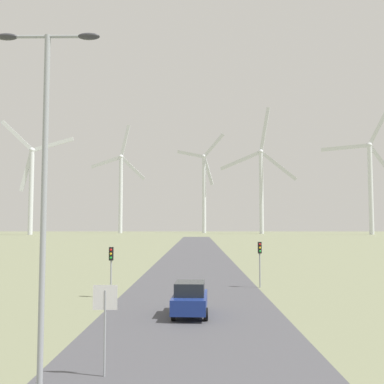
{
  "coord_description": "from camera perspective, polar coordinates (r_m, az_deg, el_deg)",
  "views": [
    {
      "loc": [
        0.27,
        -8.3,
        4.93
      ],
      "look_at": [
        0.0,
        15.76,
        6.66
      ],
      "focal_mm": 42.0,
      "sensor_mm": 36.0,
      "label": 1
    }
  ],
  "objects": [
    {
      "name": "wind_turbine_left",
      "position": [
        254.2,
        -9.03,
        0.81
      ],
      "size": [
        31.63,
        6.3,
        60.93
      ],
      "color": "silver",
      "rests_on": "ground"
    },
    {
      "name": "wind_turbine_far_right",
      "position": [
        232.84,
        21.7,
        1.71
      ],
      "size": [
        34.63,
        9.67,
        63.71
      ],
      "color": "silver",
      "rests_on": "ground"
    },
    {
      "name": "wind_turbine_far_left",
      "position": [
        225.56,
        -19.72,
        1.32
      ],
      "size": [
        34.73,
        2.6,
        54.58
      ],
      "color": "silver",
      "rests_on": "ground"
    },
    {
      "name": "stop_sign_near",
      "position": [
        15.48,
        -10.99,
        -14.75
      ],
      "size": [
        0.81,
        0.07,
        2.94
      ],
      "color": "#93999E",
      "rests_on": "ground"
    },
    {
      "name": "streetlamp",
      "position": [
        14.59,
        -18.2,
        3.34
      ],
      "size": [
        3.29,
        0.32,
        10.93
      ],
      "color": "#93999E",
      "rests_on": "ground"
    },
    {
      "name": "road_surface",
      "position": [
        56.51,
        0.37,
        -9.12
      ],
      "size": [
        10.0,
        240.0,
        0.01
      ],
      "color": "#47474C",
      "rests_on": "ground"
    },
    {
      "name": "traffic_light_post_near_left",
      "position": [
        31.2,
        -10.24,
        -8.54
      ],
      "size": [
        0.28,
        0.34,
        3.39
      ],
      "color": "#93999E",
      "rests_on": "ground"
    },
    {
      "name": "traffic_light_post_near_right",
      "position": [
        35.93,
        8.6,
        -7.78
      ],
      "size": [
        0.28,
        0.34,
        3.54
      ],
      "color": "#93999E",
      "rests_on": "ground"
    },
    {
      "name": "car_approaching",
      "position": [
        24.94,
        -0.26,
        -13.39
      ],
      "size": [
        1.97,
        4.17,
        1.83
      ],
      "color": "navy",
      "rests_on": "ground"
    },
    {
      "name": "wind_turbine_center",
      "position": [
        254.47,
        1.54,
        0.77
      ],
      "size": [
        27.12,
        10.9,
        56.24
      ],
      "color": "silver",
      "rests_on": "ground"
    },
    {
      "name": "wind_turbine_right",
      "position": [
        237.59,
        8.78,
        1.37
      ],
      "size": [
        38.39,
        16.05,
        66.41
      ],
      "color": "silver",
      "rests_on": "ground"
    }
  ]
}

